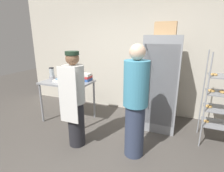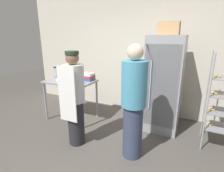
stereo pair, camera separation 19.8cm
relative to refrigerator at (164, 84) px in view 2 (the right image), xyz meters
The scene contains 10 objects.
ground_plane 1.99m from the refrigerator, 113.30° to the right, with size 14.00×14.00×0.00m, color #4C4742.
back_wall 1.15m from the refrigerator, 135.35° to the left, with size 6.40×0.12×3.09m, color beige.
refrigerator is the anchor object (origin of this frame).
prep_counter 1.99m from the refrigerator, 165.84° to the right, with size 1.05×0.69×0.90m.
donut_box 2.11m from the refrigerator, 164.64° to the right, with size 0.28×0.19×0.23m.
blender_pitcher 2.39m from the refrigerator, 169.26° to the right, with size 0.13×0.13×0.27m.
binder_stack 1.63m from the refrigerator, behind, with size 0.29×0.23×0.16m.
cardboard_storage_box 1.04m from the refrigerator, 69.91° to the right, with size 0.39×0.28×0.23m.
person_baker 1.75m from the refrigerator, 134.88° to the right, with size 0.34×0.36×1.62m.
person_customer 1.15m from the refrigerator, 101.84° to the right, with size 0.37×0.37×1.75m.
Camera 2 is at (1.23, -1.82, 1.84)m, focal length 28.00 mm.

